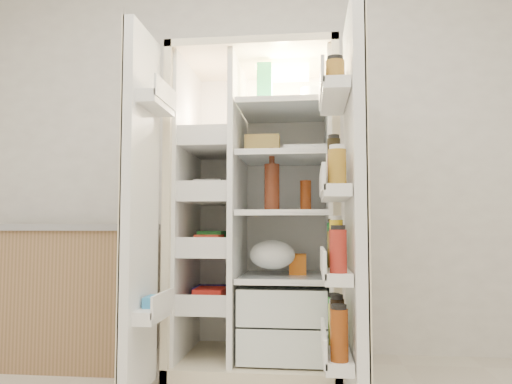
# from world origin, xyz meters

# --- Properties ---
(wall_back) EXTENTS (4.00, 0.02, 2.70)m
(wall_back) POSITION_xyz_m (0.00, 2.00, 1.35)
(wall_back) COLOR white
(wall_back) RESTS_ON floor
(refrigerator) EXTENTS (0.92, 0.70, 1.80)m
(refrigerator) POSITION_xyz_m (0.07, 1.65, 0.75)
(refrigerator) COLOR beige
(refrigerator) RESTS_ON floor
(freezer_door) EXTENTS (0.15, 0.40, 1.72)m
(freezer_door) POSITION_xyz_m (-0.45, 1.05, 0.89)
(freezer_door) COLOR white
(freezer_door) RESTS_ON floor
(fridge_door) EXTENTS (0.17, 0.58, 1.72)m
(fridge_door) POSITION_xyz_m (0.53, 0.96, 0.87)
(fridge_door) COLOR white
(fridge_door) RESTS_ON floor
(kitchen_counter) EXTENTS (1.13, 0.60, 0.82)m
(kitchen_counter) POSITION_xyz_m (-1.20, 1.64, 0.41)
(kitchen_counter) COLOR #99714C
(kitchen_counter) RESTS_ON floor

